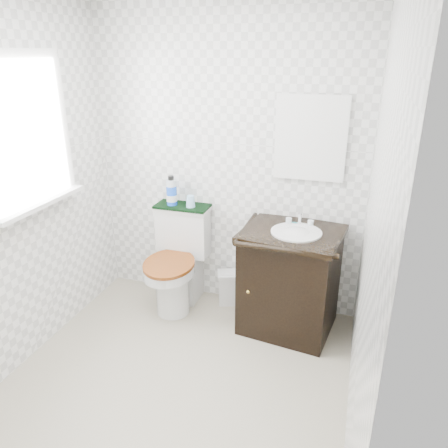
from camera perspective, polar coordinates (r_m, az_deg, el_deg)
The scene contains 13 objects.
floor at distance 3.06m, azimuth -6.78°, elevation -20.37°, with size 2.40×2.40×0.00m, color #A8A087.
wall_back at distance 3.50m, azimuth 0.35°, elevation 7.76°, with size 2.40×2.40×0.00m, color white.
wall_left at distance 3.05m, azimuth -27.10°, elevation 3.22°, with size 2.40×2.40×0.00m, color white.
wall_right at distance 2.22m, azimuth 18.70°, elevation -1.88°, with size 2.40×2.40×0.00m, color white.
window at distance 3.13m, azimuth -24.67°, elevation 10.70°, with size 0.02×0.70×0.90m, color white.
mirror at distance 3.30m, azimuth 11.24°, elevation 10.92°, with size 0.50×0.02×0.60m, color silver.
toilet at distance 3.70m, azimuth -5.94°, elevation -5.33°, with size 0.47×0.66×0.84m.
vanity at distance 3.39m, azimuth 8.61°, elevation -6.97°, with size 0.78×0.69×0.92m.
trash_bin at distance 3.79m, azimuth 0.72°, elevation -8.27°, with size 0.24×0.22×0.29m.
towel at distance 3.62m, azimuth -5.47°, elevation 2.34°, with size 0.45×0.22×0.02m, color black.
mouthwash_bottle at distance 3.60m, azimuth -6.87°, elevation 4.21°, with size 0.08×0.08×0.24m.
cup at distance 3.56m, azimuth -4.40°, elevation 2.99°, with size 0.08×0.08×0.09m, color #94C8F3.
soap_bar at distance 3.34m, azimuth 9.21°, elevation 0.12°, with size 0.06×0.04×0.02m, color #19737A.
Camera 1 is at (1.00, -2.05, 2.04)m, focal length 35.00 mm.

